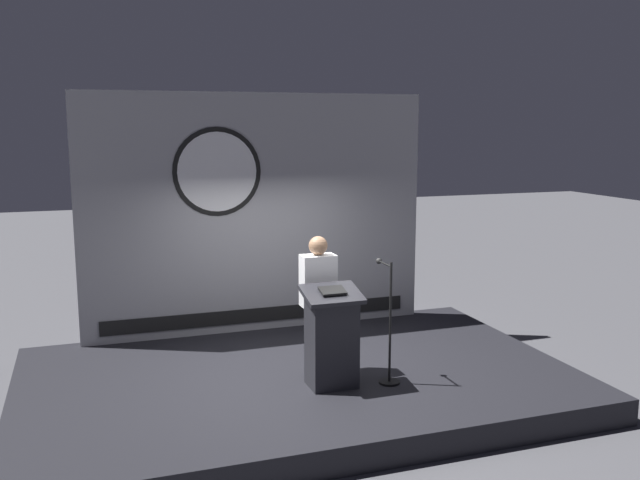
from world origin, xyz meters
TOP-DOWN VIEW (x-y plane):
  - ground_plane at (0.00, 0.00)m, footprint 40.00×40.00m
  - stage_platform at (0.00, 0.00)m, footprint 6.40×4.00m
  - banner_display at (-0.02, 1.85)m, footprint 4.88×0.12m
  - podium at (0.23, -0.54)m, footprint 0.64×0.50m
  - speaker_person at (0.24, -0.06)m, footprint 0.40×0.26m
  - microphone_stand at (0.88, -0.65)m, footprint 0.24×0.49m

SIDE VIEW (x-z plane):
  - ground_plane at x=0.00m, z-range 0.00..0.00m
  - stage_platform at x=0.00m, z-range 0.00..0.30m
  - microphone_stand at x=0.88m, z-range 0.08..1.48m
  - podium at x=0.23m, z-range 0.28..1.42m
  - speaker_person at x=0.24m, z-range 0.32..1.94m
  - banner_display at x=-0.02m, z-range 0.30..3.63m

